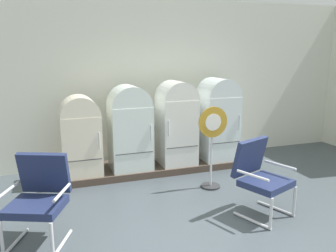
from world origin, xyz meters
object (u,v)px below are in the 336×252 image
Objects in this scene: refrigerator_2 at (176,120)px; armchair_right at (260,174)px; refrigerator_3 at (218,117)px; sign_stand at (212,147)px; refrigerator_0 at (81,134)px; refrigerator_1 at (130,126)px; armchair_left at (39,194)px.

armchair_right is at bearing -78.70° from refrigerator_2.
sign_stand is at bearing -121.22° from refrigerator_3.
refrigerator_0 reaches higher than sign_stand.
refrigerator_3 is at bearing 0.38° from refrigerator_1.
refrigerator_0 is 1.97m from armchair_left.
refrigerator_1 reaches higher than armchair_right.
refrigerator_0 is 3.03m from armchair_right.
armchair_left is 0.77× the size of sign_stand.
armchair_right is at bearing -101.80° from refrigerator_3.
armchair_left and armchair_right have the same top height.
refrigerator_1 is 1.44× the size of armchair_right.
refrigerator_0 is 1.76m from refrigerator_2.
armchair_left is 2.76m from sign_stand.
refrigerator_2 is at bearing 101.73° from sign_stand.
refrigerator_3 reaches higher than refrigerator_0.
refrigerator_2 is at bearing 37.57° from armchair_left.
armchair_right is at bearing -43.82° from refrigerator_0.
armchair_left is at bearing 174.84° from armchair_right.
refrigerator_2 is at bearing 0.83° from refrigerator_0.
refrigerator_0 is 1.31× the size of armchair_left.
refrigerator_3 reaches higher than armchair_right.
refrigerator_3 reaches higher than armchair_left.
refrigerator_0 reaches higher than armchair_left.
armchair_left is (-3.29, -1.87, -0.39)m from refrigerator_3.
armchair_left is (-2.42, -1.86, -0.37)m from refrigerator_2.
refrigerator_1 reaches higher than refrigerator_0.
refrigerator_1 is at bearing 50.66° from armchair_left.
refrigerator_3 is (0.87, 0.01, 0.02)m from refrigerator_2.
refrigerator_1 reaches higher than sign_stand.
refrigerator_0 is 1.31× the size of armchair_right.
refrigerator_2 is 1.49× the size of armchair_right.
refrigerator_2 reaches higher than armchair_right.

